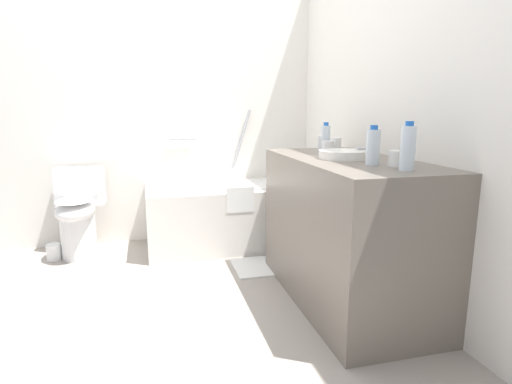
# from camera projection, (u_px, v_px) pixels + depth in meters

# --- Properties ---
(ground_plane) EXTENTS (3.93, 3.93, 0.00)m
(ground_plane) POSITION_uv_depth(u_px,v_px,m) (156.00, 303.00, 2.55)
(ground_plane) COLOR #9E9389
(wall_back_tiled) EXTENTS (3.33, 0.10, 2.36)m
(wall_back_tiled) POSITION_uv_depth(u_px,v_px,m) (146.00, 108.00, 3.61)
(wall_back_tiled) COLOR silver
(wall_back_tiled) RESTS_ON ground_plane
(wall_right_mirror) EXTENTS (0.10, 3.02, 2.36)m
(wall_right_mirror) POSITION_uv_depth(u_px,v_px,m) (387.00, 108.00, 2.69)
(wall_right_mirror) COLOR silver
(wall_right_mirror) RESTS_ON ground_plane
(bathtub) EXTENTS (1.48, 0.67, 1.16)m
(bathtub) POSITION_uv_depth(u_px,v_px,m) (235.00, 213.00, 3.59)
(bathtub) COLOR white
(bathtub) RESTS_ON ground_plane
(toilet) EXTENTS (0.38, 0.53, 0.71)m
(toilet) POSITION_uv_depth(u_px,v_px,m) (78.00, 212.00, 3.31)
(toilet) COLOR white
(toilet) RESTS_ON ground_plane
(vanity_counter) EXTENTS (0.64, 1.35, 0.88)m
(vanity_counter) POSITION_uv_depth(u_px,v_px,m) (346.00, 231.00, 2.54)
(vanity_counter) COLOR #6B6056
(vanity_counter) RESTS_ON ground_plane
(sink_basin) EXTENTS (0.29, 0.29, 0.05)m
(sink_basin) POSITION_uv_depth(u_px,v_px,m) (343.00, 155.00, 2.44)
(sink_basin) COLOR white
(sink_basin) RESTS_ON vanity_counter
(sink_faucet) EXTENTS (0.11, 0.15, 0.07)m
(sink_faucet) POSITION_uv_depth(u_px,v_px,m) (369.00, 153.00, 2.48)
(sink_faucet) COLOR silver
(sink_faucet) RESTS_ON vanity_counter
(water_bottle_0) EXTENTS (0.07, 0.07, 0.23)m
(water_bottle_0) POSITION_uv_depth(u_px,v_px,m) (407.00, 148.00, 1.96)
(water_bottle_0) COLOR silver
(water_bottle_0) RESTS_ON vanity_counter
(water_bottle_1) EXTENTS (0.06, 0.06, 0.20)m
(water_bottle_1) POSITION_uv_depth(u_px,v_px,m) (325.00, 138.00, 2.82)
(water_bottle_1) COLOR silver
(water_bottle_1) RESTS_ON vanity_counter
(water_bottle_2) EXTENTS (0.07, 0.07, 0.21)m
(water_bottle_2) POSITION_uv_depth(u_px,v_px,m) (373.00, 147.00, 2.16)
(water_bottle_2) COLOR silver
(water_bottle_2) RESTS_ON vanity_counter
(drinking_glass_0) EXTENTS (0.06, 0.06, 0.10)m
(drinking_glass_0) POSITION_uv_depth(u_px,v_px,m) (321.00, 143.00, 2.95)
(drinking_glass_0) COLOR white
(drinking_glass_0) RESTS_ON vanity_counter
(drinking_glass_1) EXTENTS (0.08, 0.08, 0.08)m
(drinking_glass_1) POSITION_uv_depth(u_px,v_px,m) (395.00, 158.00, 2.12)
(drinking_glass_1) COLOR white
(drinking_glass_1) RESTS_ON vanity_counter
(drinking_glass_2) EXTENTS (0.07, 0.07, 0.10)m
(drinking_glass_2) POSITION_uv_depth(u_px,v_px,m) (336.00, 145.00, 2.78)
(drinking_glass_2) COLOR white
(drinking_glass_2) RESTS_ON vanity_counter
(drinking_glass_3) EXTENTS (0.08, 0.08, 0.08)m
(drinking_glass_3) POSITION_uv_depth(u_px,v_px,m) (328.00, 147.00, 2.70)
(drinking_glass_3) COLOR white
(drinking_glass_3) RESTS_ON vanity_counter
(bath_mat) EXTENTS (0.57, 0.40, 0.01)m
(bath_mat) POSITION_uv_depth(u_px,v_px,m) (271.00, 265.00, 3.15)
(bath_mat) COLOR white
(bath_mat) RESTS_ON ground_plane
(toilet_paper_roll) EXTENTS (0.11, 0.11, 0.12)m
(toilet_paper_roll) POSITION_uv_depth(u_px,v_px,m) (53.00, 252.00, 3.27)
(toilet_paper_roll) COLOR white
(toilet_paper_roll) RESTS_ON ground_plane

